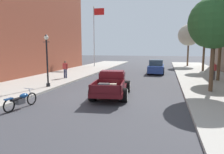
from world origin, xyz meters
TOP-DOWN VIEW (x-y plane):
  - ground_plane at (0.00, 0.00)m, footprint 140.00×140.00m
  - sidewalk_left at (-7.25, 0.00)m, footprint 5.50×64.00m
  - hotrod_truck_maroon at (0.07, 0.19)m, footprint 2.55×5.07m
  - motorcycle_parked at (-3.58, -3.81)m, footprint 0.62×2.11m
  - car_background_blue at (2.24, 12.53)m, footprint 1.88×4.30m
  - pedestrian_sidewalk_left at (-5.98, 5.62)m, footprint 0.53×0.22m
  - pedestrian_sidewalk_right at (7.45, 7.67)m, footprint 0.53×0.22m
  - street_lamp_near at (-5.14, 1.21)m, footprint 0.50×0.32m
  - flagpole at (-7.41, 18.72)m, footprint 1.74×0.16m
  - street_tree_nearest at (6.27, 2.36)m, footprint 3.32×3.32m
  - street_tree_second at (7.87, 7.66)m, footprint 3.07×3.07m
  - street_tree_third at (7.85, 15.58)m, footprint 2.68×2.68m
  - street_tree_farthest at (6.73, 23.34)m, footprint 3.38×3.38m

SIDE VIEW (x-z plane):
  - ground_plane at x=0.00m, z-range 0.00..0.00m
  - sidewalk_left at x=-7.25m, z-range 0.00..0.15m
  - motorcycle_parked at x=-3.58m, z-range -0.02..0.91m
  - hotrod_truck_maroon at x=0.07m, z-range -0.04..1.54m
  - car_background_blue at x=2.24m, z-range -0.06..1.59m
  - pedestrian_sidewalk_left at x=-5.98m, z-range 0.26..1.91m
  - pedestrian_sidewalk_right at x=7.45m, z-range 0.26..1.91m
  - street_lamp_near at x=-5.14m, z-range 0.46..4.31m
  - street_tree_third at x=7.85m, z-range 1.62..7.30m
  - street_tree_nearest at x=6.27m, z-range 1.53..7.64m
  - street_tree_second at x=7.87m, z-range 1.61..7.64m
  - street_tree_farthest at x=6.73m, z-range 1.74..8.35m
  - flagpole at x=-7.41m, z-range 1.19..10.35m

